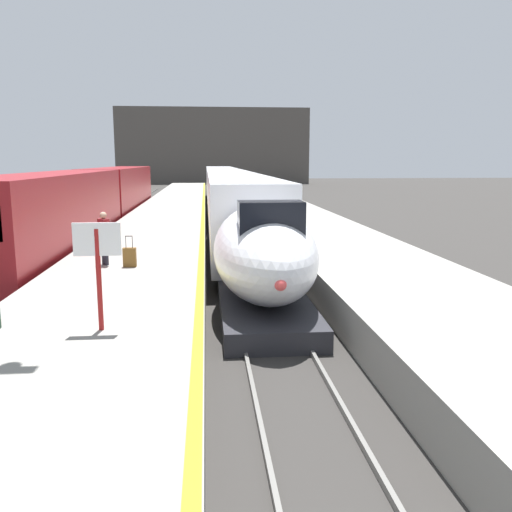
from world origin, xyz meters
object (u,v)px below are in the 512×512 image
Objects in this scene: passenger_near_edge at (104,234)px; highspeed_train_main at (228,194)px; departure_info_board at (98,254)px; regional_train_adjacent at (96,198)px; rolling_suitcase at (130,257)px.

highspeed_train_main is at bearing 77.50° from passenger_near_edge.
departure_info_board reaches higher than passenger_near_edge.
rolling_suitcase is (4.12, -15.99, -0.77)m from regional_train_adjacent.
highspeed_train_main reaches higher than departure_info_board.
regional_train_adjacent is 15.91m from passenger_near_edge.
highspeed_train_main is at bearing 79.80° from rolling_suitcase.
departure_info_board is (1.14, -6.84, 0.52)m from passenger_near_edge.
passenger_near_edge is at bearing -78.07° from regional_train_adjacent.
regional_train_adjacent is 21.66× the size of passenger_near_edge.
rolling_suitcase is at bearing -100.20° from highspeed_train_main.
highspeed_train_main is 33.66× the size of passenger_near_edge.
passenger_near_edge is at bearing -102.50° from highspeed_train_main.
regional_train_adjacent is at bearing 101.18° from departure_info_board.
highspeed_train_main reaches higher than rolling_suitcase.
highspeed_train_main is 26.83× the size of departure_info_board.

